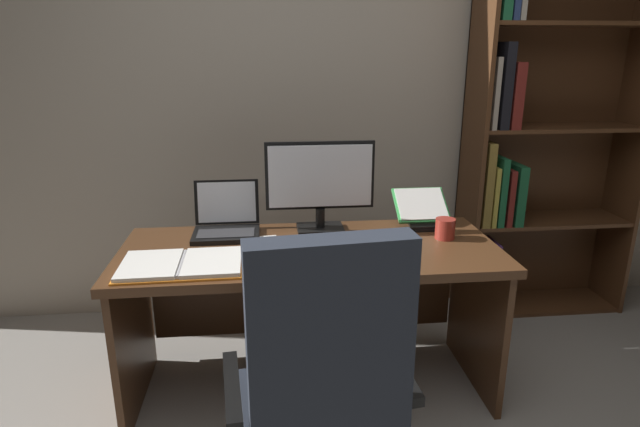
% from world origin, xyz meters
% --- Properties ---
extents(wall_back, '(5.38, 0.12, 2.64)m').
position_xyz_m(wall_back, '(0.00, 1.91, 1.32)').
color(wall_back, '#A89E8E').
rests_on(wall_back, ground).
extents(desk, '(1.67, 0.69, 0.72)m').
position_xyz_m(desk, '(-0.09, 1.02, 0.53)').
color(desk, '#4C2D19').
rests_on(desk, ground).
extents(bookshelf, '(0.99, 0.34, 2.26)m').
position_xyz_m(bookshelf, '(1.27, 1.68, 1.08)').
color(bookshelf, '#4C2D19').
rests_on(bookshelf, ground).
extents(office_chair, '(0.64, 0.60, 1.08)m').
position_xyz_m(office_chair, '(-0.12, 0.20, 0.46)').
color(office_chair, black).
rests_on(office_chair, ground).
extents(monitor, '(0.51, 0.16, 0.43)m').
position_xyz_m(monitor, '(-0.03, 1.17, 0.95)').
color(monitor, black).
rests_on(monitor, desk).
extents(laptop, '(0.31, 0.28, 0.24)m').
position_xyz_m(laptop, '(-0.47, 1.17, 0.78)').
color(laptop, black).
rests_on(laptop, desk).
extents(keyboard, '(0.42, 0.15, 0.02)m').
position_xyz_m(keyboard, '(-0.03, 0.83, 0.74)').
color(keyboard, black).
rests_on(keyboard, desk).
extents(computer_mouse, '(0.06, 0.10, 0.04)m').
position_xyz_m(computer_mouse, '(0.27, 0.83, 0.74)').
color(computer_mouse, black).
rests_on(computer_mouse, desk).
extents(reading_stand_with_book, '(0.26, 0.25, 0.16)m').
position_xyz_m(reading_stand_with_book, '(0.49, 1.22, 0.80)').
color(reading_stand_with_book, black).
rests_on(reading_stand_with_book, desk).
extents(open_binder, '(0.49, 0.32, 0.02)m').
position_xyz_m(open_binder, '(-0.63, 0.78, 0.74)').
color(open_binder, orange).
rests_on(open_binder, desk).
extents(notepad, '(0.17, 0.23, 0.01)m').
position_xyz_m(notepad, '(-0.30, 0.98, 0.73)').
color(notepad, silver).
rests_on(notepad, desk).
extents(pen, '(0.14, 0.01, 0.01)m').
position_xyz_m(pen, '(-0.28, 0.98, 0.74)').
color(pen, black).
rests_on(pen, notepad).
extents(coffee_mug, '(0.09, 0.09, 0.09)m').
position_xyz_m(coffee_mug, '(0.53, 1.00, 0.77)').
color(coffee_mug, maroon).
rests_on(coffee_mug, desk).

